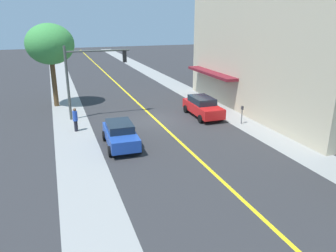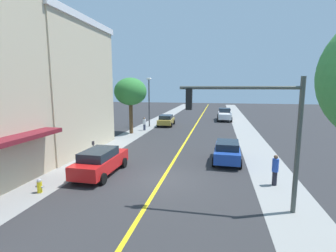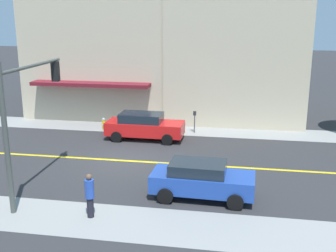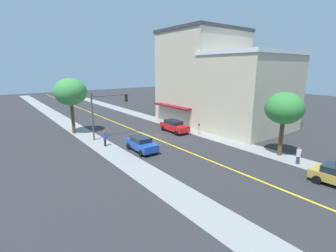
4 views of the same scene
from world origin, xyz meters
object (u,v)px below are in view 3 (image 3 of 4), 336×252
pedestrian_blue_shirt (90,195)px  fire_hydrant (104,123)px  blue_sedan_right_curb (202,179)px  traffic_light_mast (26,104)px  red_sedan_left_curb (144,126)px  parking_meter (195,119)px

pedestrian_blue_shirt → fire_hydrant: bearing=23.5°
blue_sedan_right_curb → fire_hydrant: bearing=129.6°
fire_hydrant → traffic_light_mast: (10.37, 0.36, 3.48)m
fire_hydrant → red_sedan_left_curb: (1.80, 3.11, 0.46)m
traffic_light_mast → pedestrian_blue_shirt: (1.46, 3.02, -2.95)m
parking_meter → blue_sedan_right_curb: 9.66m
traffic_light_mast → blue_sedan_right_curb: 7.60m
traffic_light_mast → pedestrian_blue_shirt: 4.46m
parking_meter → blue_sedan_right_curb: blue_sedan_right_curb is taller
parking_meter → blue_sedan_right_curb: bearing=8.0°
parking_meter → pedestrian_blue_shirt: bearing=-11.9°
blue_sedan_right_curb → red_sedan_left_curb: bearing=120.6°
red_sedan_left_curb → traffic_light_mast: bearing=-106.9°
traffic_light_mast → pedestrian_blue_shirt: traffic_light_mast is taller
parking_meter → pedestrian_blue_shirt: pedestrian_blue_shirt is taller
fire_hydrant → red_sedan_left_curb: bearing=59.9°
traffic_light_mast → red_sedan_left_curb: bearing=-17.8°
pedestrian_blue_shirt → traffic_light_mast: bearing=71.8°
blue_sedan_right_curb → parking_meter: bearing=100.1°
blue_sedan_right_curb → traffic_light_mast: bearing=-170.2°
parking_meter → red_sedan_left_curb: size_ratio=0.30×
traffic_light_mast → blue_sedan_right_curb: (-0.94, 6.89, -3.05)m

